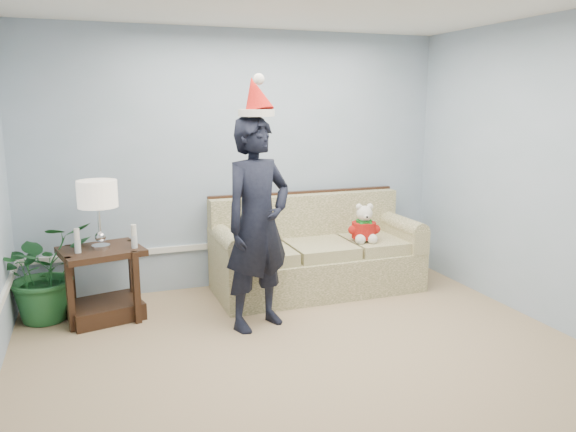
{
  "coord_description": "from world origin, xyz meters",
  "views": [
    {
      "loc": [
        -1.53,
        -3.27,
        1.97
      ],
      "look_at": [
        0.19,
        1.55,
        0.92
      ],
      "focal_mm": 35.0,
      "sensor_mm": 36.0,
      "label": 1
    }
  ],
  "objects_px": {
    "side_table": "(104,291)",
    "teddy_bear": "(364,228)",
    "houseplant": "(45,271)",
    "sofa": "(315,256)",
    "man": "(258,224)",
    "table_lamp": "(97,197)"
  },
  "relations": [
    {
      "from": "sofa",
      "to": "side_table",
      "type": "bearing_deg",
      "value": -176.7
    },
    {
      "from": "man",
      "to": "table_lamp",
      "type": "bearing_deg",
      "value": 131.02
    },
    {
      "from": "side_table",
      "to": "teddy_bear",
      "type": "xyz_separation_m",
      "value": [
        2.62,
        -0.07,
        0.41
      ]
    },
    {
      "from": "side_table",
      "to": "houseplant",
      "type": "xyz_separation_m",
      "value": [
        -0.49,
        0.16,
        0.2
      ]
    },
    {
      "from": "houseplant",
      "to": "sofa",
      "type": "bearing_deg",
      "value": -0.43
    },
    {
      "from": "side_table",
      "to": "houseplant",
      "type": "relative_size",
      "value": 0.89
    },
    {
      "from": "man",
      "to": "houseplant",
      "type": "bearing_deg",
      "value": 133.43
    },
    {
      "from": "sofa",
      "to": "man",
      "type": "relative_size",
      "value": 1.15
    },
    {
      "from": "sofa",
      "to": "side_table",
      "type": "relative_size",
      "value": 2.66
    },
    {
      "from": "houseplant",
      "to": "teddy_bear",
      "type": "bearing_deg",
      "value": -4.25
    },
    {
      "from": "table_lamp",
      "to": "houseplant",
      "type": "bearing_deg",
      "value": 162.52
    },
    {
      "from": "man",
      "to": "side_table",
      "type": "bearing_deg",
      "value": 131.09
    },
    {
      "from": "sofa",
      "to": "teddy_bear",
      "type": "xyz_separation_m",
      "value": [
        0.47,
        -0.21,
        0.32
      ]
    },
    {
      "from": "sofa",
      "to": "man",
      "type": "bearing_deg",
      "value": -138.26
    },
    {
      "from": "teddy_bear",
      "to": "houseplant",
      "type": "bearing_deg",
      "value": -172.76
    },
    {
      "from": "teddy_bear",
      "to": "side_table",
      "type": "bearing_deg",
      "value": -170.14
    },
    {
      "from": "sofa",
      "to": "teddy_bear",
      "type": "distance_m",
      "value": 0.6
    },
    {
      "from": "side_table",
      "to": "man",
      "type": "height_order",
      "value": "man"
    },
    {
      "from": "sofa",
      "to": "side_table",
      "type": "xyz_separation_m",
      "value": [
        -2.15,
        -0.14,
        -0.1
      ]
    },
    {
      "from": "houseplant",
      "to": "teddy_bear",
      "type": "relative_size",
      "value": 2.22
    },
    {
      "from": "table_lamp",
      "to": "man",
      "type": "height_order",
      "value": "man"
    },
    {
      "from": "table_lamp",
      "to": "teddy_bear",
      "type": "relative_size",
      "value": 1.51
    }
  ]
}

